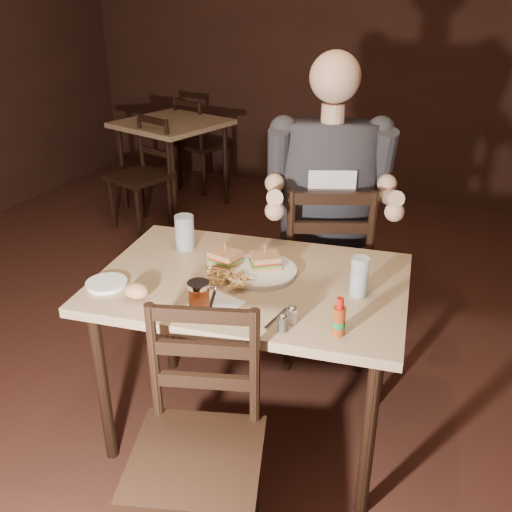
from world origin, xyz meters
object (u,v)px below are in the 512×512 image
at_px(chair_far, 324,269).
at_px(diner, 331,171).
at_px(glass_right, 359,277).
at_px(hot_sauce, 339,316).
at_px(main_table, 251,296).
at_px(bg_chair_far, 203,144).
at_px(syrup_dispenser, 199,295).
at_px(dinner_plate, 260,272).
at_px(bg_table, 172,132).
at_px(glass_left, 185,233).
at_px(side_plate, 107,284).
at_px(bg_chair_near, 139,176).
at_px(chair_near, 196,459).

relative_size(chair_far, diner, 0.94).
height_order(glass_right, hot_sauce, glass_right).
relative_size(main_table, bg_chair_far, 1.51).
bearing_deg(glass_right, syrup_dispenser, -147.56).
height_order(bg_chair_far, dinner_plate, bg_chair_far).
relative_size(chair_far, glass_right, 6.36).
bearing_deg(bg_chair_far, bg_table, 107.67).
distance_m(main_table, hot_sauce, 0.52).
bearing_deg(bg_table, glass_left, -57.78).
relative_size(bg_chair_far, hot_sauce, 6.29).
bearing_deg(bg_table, main_table, -53.00).
height_order(bg_chair_far, diner, diner).
bearing_deg(chair_far, bg_table, -63.12).
xyz_separation_m(glass_left, side_plate, (-0.11, -0.42, -0.07)).
height_order(bg_chair_far, glass_right, glass_right).
distance_m(bg_chair_near, glass_left, 2.20).
bearing_deg(dinner_plate, bg_table, 127.91).
relative_size(bg_chair_near, glass_right, 5.65).
bearing_deg(chair_near, bg_chair_near, 109.77).
bearing_deg(side_plate, dinner_plate, 32.80).
height_order(dinner_plate, side_plate, dinner_plate).
distance_m(main_table, glass_left, 0.44).
bearing_deg(bg_chair_near, diner, -14.40).
distance_m(main_table, glass_right, 0.46).
xyz_separation_m(hot_sauce, side_plate, (-0.93, -0.03, -0.06)).
relative_size(chair_near, hot_sauce, 6.54).
relative_size(main_table, chair_near, 1.45).
bearing_deg(glass_right, diner, 116.25).
xyz_separation_m(chair_near, side_plate, (-0.59, 0.39, 0.32)).
relative_size(glass_left, hot_sauce, 1.12).
xyz_separation_m(bg_chair_far, bg_chair_near, (0.00, -1.10, 0.00)).
height_order(glass_left, glass_right, same).
bearing_deg(diner, side_plate, -145.31).
xyz_separation_m(bg_chair_near, dinner_plate, (1.79, -1.75, 0.34)).
bearing_deg(chair_far, dinner_plate, 60.84).
xyz_separation_m(chair_near, dinner_plate, (-0.08, 0.72, 0.32)).
height_order(main_table, dinner_plate, dinner_plate).
relative_size(bg_chair_near, dinner_plate, 3.04).
bearing_deg(hot_sauce, bg_chair_far, 124.96).
xyz_separation_m(chair_far, syrup_dispenser, (-0.18, -0.99, 0.32)).
height_order(bg_table, chair_far, chair_far).
bearing_deg(bg_chair_near, chair_far, -13.53).
distance_m(chair_near, syrup_dispenser, 0.56).
distance_m(bg_chair_far, syrup_dispenser, 3.63).
distance_m(main_table, bg_table, 2.95).
height_order(chair_far, hot_sauce, chair_far).
bearing_deg(glass_right, dinner_plate, 177.98).
relative_size(diner, glass_left, 6.82).
bearing_deg(glass_left, hot_sauce, -25.97).
relative_size(chair_far, dinner_plate, 3.43).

